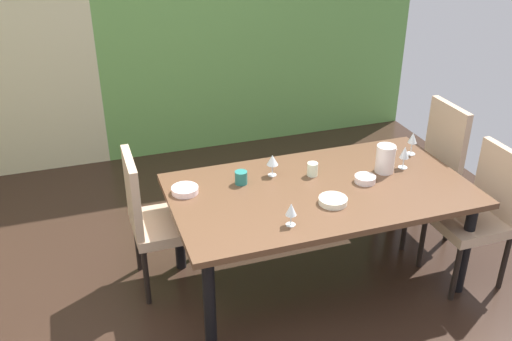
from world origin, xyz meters
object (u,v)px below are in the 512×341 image
serving_bowl_rear (333,201)px  pitcher_south (385,159)px  wine_glass_corner (291,210)px  serving_bowl_center (185,190)px  chair_right_far (429,166)px  serving_bowl_front (365,179)px  chair_right_near (480,209)px  wine_glass_near_shelf (405,153)px  wine_glass_west (413,139)px  wine_glass_right (272,160)px  cup_north (312,169)px  chair_left_far (154,216)px  dining_table (320,198)px  cup_near_window (241,178)px

serving_bowl_rear → pitcher_south: 0.58m
wine_glass_corner → serving_bowl_center: bearing=131.3°
chair_right_far → serving_bowl_front: (-0.73, -0.32, 0.18)m
chair_right_near → wine_glass_near_shelf: size_ratio=6.02×
chair_right_near → wine_glass_west: bearing=20.7°
chair_right_far → wine_glass_right: chair_right_far is taller
chair_right_far → wine_glass_west: (-0.22, -0.05, 0.27)m
serving_bowl_front → cup_north: cup_north is taller
chair_right_near → wine_glass_corner: (-1.36, -0.04, 0.28)m
wine_glass_near_shelf → serving_bowl_front: (-0.34, -0.10, -0.09)m
cup_north → pitcher_south: size_ratio=0.47×
chair_left_far → pitcher_south: 1.56m
dining_table → serving_bowl_center: 0.86m
chair_right_near → serving_bowl_center: chair_right_near is taller
chair_right_near → wine_glass_corner: 1.39m
wine_glass_corner → serving_bowl_front: size_ratio=1.03×
serving_bowl_center → serving_bowl_front: bearing=-11.7°
wine_glass_right → serving_bowl_front: (0.54, -0.28, -0.09)m
chair_left_far → wine_glass_west: 1.86m
dining_table → cup_north: size_ratio=21.15×
chair_right_far → pitcher_south: size_ratio=5.35×
cup_north → pitcher_south: (0.48, -0.10, 0.05)m
chair_left_far → wine_glass_near_shelf: chair_left_far is taller
serving_bowl_center → cup_near_window: (0.37, 0.00, 0.02)m
wine_glass_right → pitcher_south: 0.75m
serving_bowl_rear → cup_near_window: size_ratio=2.04×
chair_right_near → wine_glass_right: size_ratio=6.38×
serving_bowl_front → cup_near_window: size_ratio=1.59×
wine_glass_near_shelf → serving_bowl_center: bearing=174.7°
serving_bowl_rear → wine_glass_right: bearing=115.7°
serving_bowl_center → wine_glass_west: bearing=1.2°
chair_left_far → wine_glass_west: bearing=88.4°
chair_right_far → wine_glass_near_shelf: chair_right_far is taller
pitcher_south → dining_table: bearing=-171.8°
cup_near_window → cup_north: size_ratio=0.95×
dining_table → serving_bowl_rear: serving_bowl_rear is taller
wine_glass_west → wine_glass_right: size_ratio=1.11×
dining_table → wine_glass_corner: size_ratio=13.49×
serving_bowl_front → serving_bowl_rear: (-0.31, -0.18, -0.00)m
pitcher_south → wine_glass_corner: bearing=-153.9°
wine_glass_right → serving_bowl_center: size_ratio=0.88×
wine_glass_right → cup_near_window: bearing=-169.5°
cup_north → serving_bowl_rear: bearing=-94.4°
chair_left_far → cup_near_window: bearing=81.9°
wine_glass_near_shelf → cup_north: (-0.63, 0.10, -0.06)m
wine_glass_corner → dining_table: bearing=44.8°
serving_bowl_rear → cup_north: size_ratio=1.94×
serving_bowl_rear → serving_bowl_front: bearing=29.7°
wine_glass_corner → serving_bowl_rear: 0.37m
dining_table → chair_right_far: bearing=16.2°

